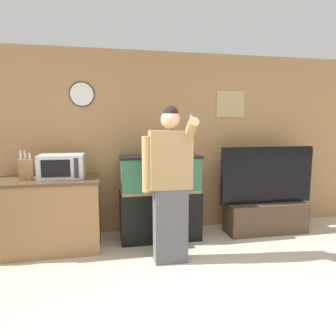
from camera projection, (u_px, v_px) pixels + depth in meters
wall_back_paneled at (175, 143)px, 4.46m from camera, size 10.00×0.08×2.60m
counter_island at (49, 214)px, 3.75m from camera, size 1.28×0.68×0.91m
microwave at (62, 166)px, 3.73m from camera, size 0.53×0.39×0.29m
knife_block at (26, 169)px, 3.59m from camera, size 0.14×0.10×0.36m
aquarium_on_stand at (160, 198)px, 4.10m from camera, size 1.09×0.46×1.16m
tv_on_stand at (266, 208)px, 4.38m from camera, size 1.42×0.40×1.26m
person_standing at (170, 183)px, 3.36m from camera, size 0.56×0.42×1.78m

